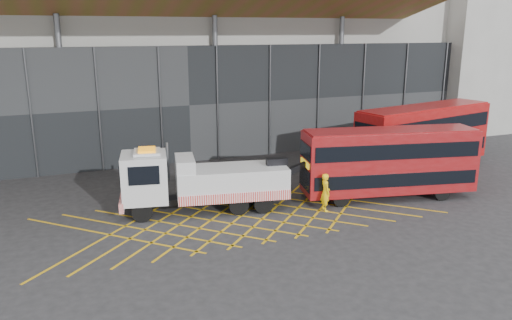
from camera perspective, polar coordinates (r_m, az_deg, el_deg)
name	(u,v)px	position (r m, az deg, el deg)	size (l,w,h in m)	color
ground_plane	(211,220)	(24.73, -5.19, -6.87)	(120.00, 120.00, 0.00)	#272729
road_markings	(241,216)	(25.19, -1.69, -6.39)	(19.96, 7.16, 0.01)	gold
construction_building	(164,31)	(41.33, -10.52, 14.34)	(55.00, 23.97, 18.00)	gray
east_building	(480,19)	(54.14, 24.19, 14.46)	(15.00, 12.00, 20.00)	gray
recovery_truck	(200,181)	(25.54, -6.47, -2.39)	(10.00, 3.87, 3.47)	black
bus_towed	(389,160)	(28.17, 14.96, -0.03)	(9.73, 4.12, 3.86)	maroon
bus_second	(424,135)	(34.58, 18.60, 2.76)	(10.75, 4.49, 4.27)	maroon
worker	(325,192)	(25.83, 7.94, -3.67)	(0.72, 0.47, 1.98)	yellow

